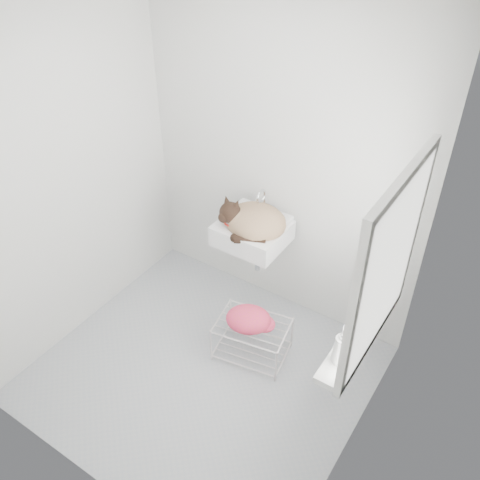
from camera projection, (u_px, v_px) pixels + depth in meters
The scene contains 16 objects.
floor at pixel (203, 372), 3.78m from camera, with size 2.20×2.00×0.02m, color #A2A6AB.
ceiling at pixel (179, 2), 2.27m from camera, with size 2.20×2.00×0.02m, color white.
back_wall at pixel (280, 163), 3.69m from camera, with size 2.20×0.02×2.50m, color silver.
right_wall at pixel (374, 307), 2.54m from camera, with size 0.02×2.00×2.50m, color silver.
left_wall at pixel (64, 180), 3.51m from camera, with size 0.02×2.00×2.50m, color silver.
window_glass at pixel (389, 268), 2.62m from camera, with size 0.01×0.80×1.00m, color white.
window_frame at pixel (386, 267), 2.63m from camera, with size 0.04×0.90×1.10m, color white.
windowsill at pixel (361, 333), 2.97m from camera, with size 0.16×0.88×0.04m, color white.
sink at pixel (252, 224), 3.79m from camera, with size 0.49×0.43×0.20m, color white.
faucet at pixel (266, 197), 3.82m from camera, with size 0.18×0.12×0.18m, color silver, non-canonical shape.
cat at pixel (253, 221), 3.74m from camera, with size 0.49×0.42×0.29m.
wire_rack at pixel (252, 339), 3.84m from camera, with size 0.50×0.35×0.30m, color silver.
towel at pixel (248, 323), 3.72m from camera, with size 0.33×0.23×0.13m, color #D55819.
bottle_a at pixel (339, 361), 2.78m from camera, with size 0.08×0.08×0.21m, color silver.
bottle_b at pixel (354, 338), 2.92m from camera, with size 0.08×0.08×0.17m, color #187875.
bottle_c at pixel (372, 311), 3.08m from camera, with size 0.11×0.11×0.15m, color silver.
Camera 1 is at (1.56, -1.88, 3.05)m, focal length 39.14 mm.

